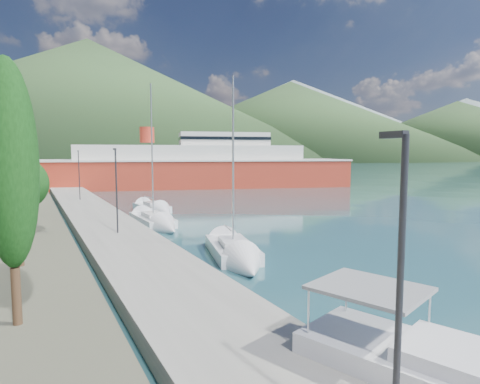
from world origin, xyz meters
TOP-DOWN VIEW (x-y plane):
  - ground at (0.00, 120.00)m, footprint 1400.00×1400.00m
  - quay at (-9.00, 26.00)m, footprint 5.00×88.00m
  - hills_far at (138.59, 618.73)m, footprint 1480.00×900.00m
  - hills_near at (98.04, 372.50)m, footprint 1010.00×520.00m
  - tree_row at (-15.03, 32.35)m, footprint 3.71×65.43m
  - lamp_posts at (-9.00, 15.50)m, footprint 0.15×48.88m
  - sailboat_near at (-3.72, 7.05)m, footprint 4.56×8.84m
  - sailboat_mid at (-4.55, 20.38)m, footprint 2.74×9.53m
  - sailboat_far at (-2.18, 28.97)m, footprint 3.26×7.93m
  - ferry at (13.69, 59.29)m, footprint 61.74×29.32m

SIDE VIEW (x-z plane):
  - ground at x=0.00m, z-range 0.00..0.00m
  - sailboat_far at x=-2.18m, z-range -5.35..5.99m
  - sailboat_near at x=-3.72m, z-range -5.76..6.41m
  - sailboat_mid at x=-4.55m, z-range -6.49..7.14m
  - quay at x=-9.00m, z-range 0.00..0.80m
  - ferry at x=13.69m, z-range -2.35..9.68m
  - lamp_posts at x=-9.00m, z-range 1.05..7.11m
  - tree_row at x=-15.03m, z-range 0.08..11.49m
  - hills_near at x=98.04m, z-range -8.32..106.68m
  - hills_far at x=138.59m, z-range -12.61..167.39m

